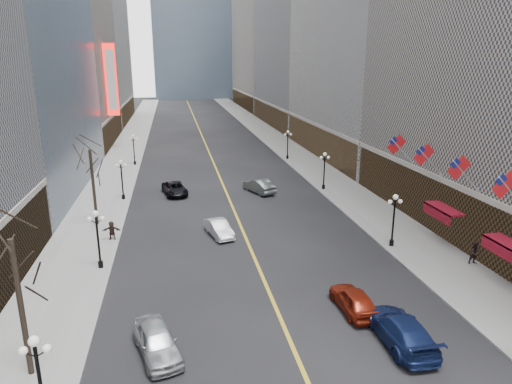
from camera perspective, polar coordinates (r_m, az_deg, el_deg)
name	(u,v)px	position (r m, az deg, el deg)	size (l,w,h in m)	color
sidewalk_east	(294,154)	(77.31, 4.80, 4.78)	(6.00, 230.00, 0.15)	gray
sidewalk_west	(123,160)	(75.14, -16.34, 3.85)	(6.00, 230.00, 0.15)	gray
lane_line	(207,146)	(84.73, -6.21, 5.70)	(0.25, 200.00, 0.02)	gold
bldg_east_c	(323,21)	(115.21, 8.32, 20.44)	(26.60, 40.60, 48.80)	gray
bldg_east_d	(281,8)	(157.11, 3.12, 21.95)	(26.60, 46.60, 62.80)	#A59989
bldg_west_c	(25,0)	(93.81, -26.93, 20.61)	(26.60, 30.60, 50.80)	#A59989
streetlamp_east_1	(394,215)	(39.55, 16.87, -2.74)	(1.26, 0.44, 4.52)	black
streetlamp_east_2	(324,167)	(55.51, 8.54, 3.13)	(1.26, 0.44, 4.52)	black
streetlamp_east_3	(288,142)	(72.43, 3.99, 6.31)	(1.26, 0.44, 4.52)	black
streetlamp_west_0	(39,374)	(21.93, -25.51, -19.85)	(1.26, 0.44, 4.52)	black
streetlamp_west_1	(97,233)	(35.85, -19.21, -4.91)	(1.26, 0.44, 4.52)	black
streetlamp_west_2	(122,175)	(52.94, -16.45, 2.01)	(1.26, 0.44, 4.52)	black
streetlamp_west_3	(134,146)	(70.48, -15.05, 5.52)	(1.26, 0.44, 4.52)	black
flag_2	(507,187)	(33.84, 28.90, 0.52)	(2.87, 0.12, 2.87)	#B2B2B7
flag_3	(461,170)	(37.71, 24.23, 2.55)	(2.87, 0.12, 2.87)	#B2B2B7
flag_4	(426,157)	(41.81, 20.44, 4.18)	(2.87, 0.12, 2.87)	#B2B2B7
flag_5	(398,146)	(46.09, 17.32, 5.49)	(2.87, 0.12, 2.87)	#B2B2B7
awning_b	(508,246)	(35.55, 28.98, -5.96)	(1.40, 4.00, 0.93)	maroon
awning_c	(442,210)	(41.60, 22.19, -2.07)	(1.40, 4.00, 0.93)	maroon
theatre_marquee	(111,80)	(83.81, -17.65, 13.21)	(2.00, 0.55, 12.00)	red
tree_west_near	(14,261)	(24.20, -28.03, -7.67)	(3.60, 3.60, 7.92)	#2D231C
tree_west_far	(91,162)	(44.72, -19.94, 3.58)	(3.60, 3.60, 7.92)	#2D231C
car_nb_near	(157,341)	(26.13, -12.27, -17.76)	(1.92, 4.77, 1.62)	#B1B5B9
car_nb_mid	(219,228)	(41.18, -4.65, -4.56)	(1.50, 4.30, 1.42)	silver
car_nb_far	(175,189)	(54.38, -10.11, 0.41)	(2.39, 5.19, 1.44)	black
car_sb_near	(401,330)	(27.66, 17.63, -16.07)	(2.34, 5.74, 1.67)	navy
car_sb_mid	(354,300)	(30.03, 12.11, -13.03)	(1.82, 4.53, 1.54)	maroon
car_sb_far	(259,186)	(54.39, 0.38, 0.78)	(1.72, 4.94, 1.63)	#515859
ped_east_walk	(475,253)	(38.99, 25.72, -6.88)	(0.87, 0.48, 1.79)	black
ped_west_far	(112,230)	(41.76, -17.59, -4.60)	(1.54, 0.44, 1.66)	black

